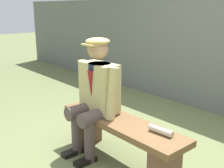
# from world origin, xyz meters

# --- Properties ---
(ground_plane) EXTENTS (30.00, 30.00, 0.00)m
(ground_plane) POSITION_xyz_m (0.00, 0.00, 0.00)
(ground_plane) COLOR olive
(bench) EXTENTS (1.50, 0.39, 0.47)m
(bench) POSITION_xyz_m (0.00, 0.00, 0.32)
(bench) COLOR brown
(bench) RESTS_ON ground
(seated_man) EXTENTS (0.61, 0.54, 1.27)m
(seated_man) POSITION_xyz_m (0.33, 0.06, 0.70)
(seated_man) COLOR tan
(seated_man) RESTS_ON ground
(rolled_magazine) EXTENTS (0.24, 0.08, 0.06)m
(rolled_magazine) POSITION_xyz_m (-0.46, -0.06, 0.50)
(rolled_magazine) COLOR beige
(rolled_magazine) RESTS_ON bench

